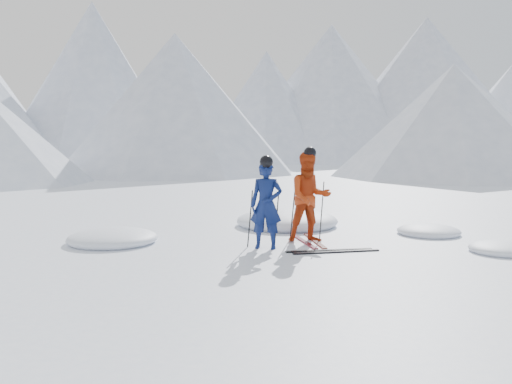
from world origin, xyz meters
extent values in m
plane|color=white|center=(0.00, 0.00, 0.00)|extent=(160.00, 160.00, 0.00)
cone|color=#B2BCD1|center=(-11.51, 40.48, 7.17)|extent=(23.96, 23.96, 14.35)
cone|color=#B2BCD1|center=(-5.08, 51.27, 5.96)|extent=(17.69, 17.69, 11.93)
cone|color=#B2BCD1|center=(4.51, 43.52, 5.42)|extent=(19.63, 19.63, 10.85)
cone|color=#B2BCD1|center=(11.74, 46.25, 7.07)|extent=(23.31, 23.31, 14.15)
cone|color=#B2BCD1|center=(21.49, 44.84, 7.44)|extent=(28.94, 28.94, 14.88)
cone|color=#B2BCD1|center=(12.00, 20.00, 3.25)|extent=(14.00, 14.00, 6.50)
cone|color=#B2BCD1|center=(-4.00, 26.00, 4.50)|extent=(16.00, 16.00, 9.00)
imported|color=#0D1A4E|center=(-1.74, 0.38, 0.86)|extent=(0.72, 0.58, 1.71)
imported|color=#B5340E|center=(-0.74, 0.97, 0.93)|extent=(0.94, 0.75, 1.87)
cylinder|color=black|center=(-2.04, 0.53, 0.57)|extent=(0.12, 0.08, 1.14)
cylinder|color=black|center=(-1.49, 0.63, 0.57)|extent=(0.12, 0.07, 1.14)
cylinder|color=black|center=(-1.04, 1.22, 0.62)|extent=(0.12, 0.10, 1.24)
cylinder|color=black|center=(-0.44, 1.12, 0.62)|extent=(0.12, 0.09, 1.24)
cube|color=black|center=(-0.86, 0.97, 0.01)|extent=(0.22, 1.70, 0.03)
cube|color=black|center=(-0.62, 0.97, 0.01)|extent=(0.11, 1.70, 0.03)
cube|color=black|center=(-0.58, -0.04, 0.01)|extent=(1.70, 0.18, 0.03)
cube|color=black|center=(-0.48, -0.19, 0.01)|extent=(1.70, 0.24, 0.03)
ellipsoid|color=white|center=(-4.80, 1.35, 0.00)|extent=(1.84, 1.84, 0.41)
ellipsoid|color=white|center=(2.12, 1.50, 0.00)|extent=(1.40, 1.40, 0.31)
ellipsoid|color=white|center=(-0.82, 3.12, 0.00)|extent=(2.51, 2.51, 0.55)
ellipsoid|color=white|center=(2.64, -0.54, 0.00)|extent=(1.22, 1.22, 0.27)
camera|label=1|loc=(-3.23, -9.96, 2.10)|focal=38.00mm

